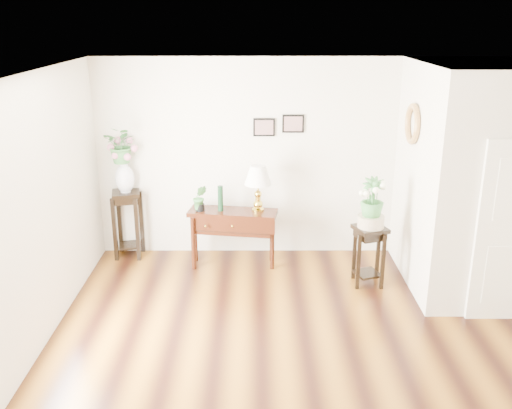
{
  "coord_description": "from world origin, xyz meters",
  "views": [
    {
      "loc": [
        -0.77,
        -5.05,
        3.34
      ],
      "look_at": [
        -0.76,
        1.3,
        1.21
      ],
      "focal_mm": 40.0,
      "sensor_mm": 36.0,
      "label": 1
    }
  ],
  "objects_px": {
    "console_table": "(233,238)",
    "plant_stand_b": "(368,255)",
    "table_lamp": "(258,186)",
    "plant_stand_a": "(128,224)"
  },
  "relations": [
    {
      "from": "console_table",
      "to": "table_lamp",
      "type": "bearing_deg",
      "value": 8.9
    },
    {
      "from": "console_table",
      "to": "plant_stand_b",
      "type": "height_order",
      "value": "console_table"
    },
    {
      "from": "console_table",
      "to": "plant_stand_b",
      "type": "bearing_deg",
      "value": -9.53
    },
    {
      "from": "table_lamp",
      "to": "plant_stand_a",
      "type": "bearing_deg",
      "value": 170.38
    },
    {
      "from": "console_table",
      "to": "plant_stand_b",
      "type": "relative_size",
      "value": 1.53
    },
    {
      "from": "console_table",
      "to": "table_lamp",
      "type": "relative_size",
      "value": 1.88
    },
    {
      "from": "console_table",
      "to": "plant_stand_a",
      "type": "height_order",
      "value": "plant_stand_a"
    },
    {
      "from": "console_table",
      "to": "table_lamp",
      "type": "height_order",
      "value": "table_lamp"
    },
    {
      "from": "table_lamp",
      "to": "plant_stand_a",
      "type": "relative_size",
      "value": 0.66
    },
    {
      "from": "console_table",
      "to": "plant_stand_b",
      "type": "distance_m",
      "value": 1.86
    }
  ]
}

